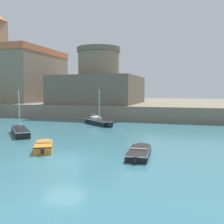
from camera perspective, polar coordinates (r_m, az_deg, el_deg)
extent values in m
plane|color=teal|center=(17.32, -10.28, -10.07)|extent=(200.00, 200.00, 0.00)
cube|color=gray|center=(56.55, 8.98, 1.30)|extent=(120.00, 40.00, 2.12)
cube|color=black|center=(17.81, 5.92, -8.86)|extent=(1.62, 3.75, 0.46)
cube|color=black|center=(19.88, 6.63, -7.43)|extent=(0.79, 0.66, 0.39)
cube|color=white|center=(17.77, 5.92, -8.27)|extent=(1.64, 3.79, 0.07)
cube|color=#997F5B|center=(17.75, 5.92, -8.02)|extent=(1.16, 0.29, 0.08)
cube|color=black|center=(15.92, 5.10, -10.31)|extent=(0.21, 0.21, 0.36)
cube|color=black|center=(33.64, -3.11, -2.24)|extent=(4.67, 4.24, 0.64)
cube|color=black|center=(31.22, -0.54, -2.78)|extent=(0.82, 0.84, 0.54)
cube|color=white|center=(33.61, -3.11, -1.77)|extent=(4.72, 4.29, 0.07)
cylinder|color=silver|center=(33.11, -2.79, 1.57)|extent=(0.10, 0.10, 3.88)
cylinder|color=silver|center=(34.11, -3.64, -0.68)|extent=(1.81, 1.57, 0.08)
cube|color=silver|center=(34.03, -3.54, -1.32)|extent=(1.71, 1.63, 0.36)
cube|color=black|center=(27.51, -19.35, -4.07)|extent=(4.44, 4.75, 0.64)
cube|color=black|center=(30.37, -19.89, -3.28)|extent=(0.91, 0.90, 0.54)
cube|color=white|center=(27.47, -19.36, -3.50)|extent=(4.48, 4.79, 0.07)
cylinder|color=silver|center=(27.66, -19.55, 0.60)|extent=(0.10, 0.10, 3.81)
cylinder|color=silver|center=(26.75, -19.26, -2.43)|extent=(1.63, 1.81, 0.08)
cube|color=orange|center=(19.95, -14.61, -7.36)|extent=(2.38, 3.08, 0.55)
cube|color=orange|center=(21.61, -14.31, -6.43)|extent=(0.84, 0.79, 0.47)
cube|color=black|center=(19.91, -14.62, -6.70)|extent=(2.40, 3.11, 0.07)
cube|color=#997F5B|center=(19.89, -14.63, -6.47)|extent=(1.00, 0.65, 0.08)
cube|color=black|center=(18.44, -14.93, -8.21)|extent=(0.27, 0.27, 0.36)
cube|color=gray|center=(56.63, -17.36, 6.98)|extent=(8.70, 16.69, 9.40)
cube|color=#C1663D|center=(57.10, -17.50, 12.30)|extent=(8.87, 17.02, 1.20)
cube|color=#685E4F|center=(46.58, -2.87, 4.83)|extent=(13.93, 13.93, 4.72)
cylinder|color=gray|center=(46.64, -2.88, 7.41)|extent=(7.21, 7.21, 8.91)
cylinder|color=#685E4F|center=(47.11, -2.91, 13.32)|extent=(7.57, 7.57, 0.80)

